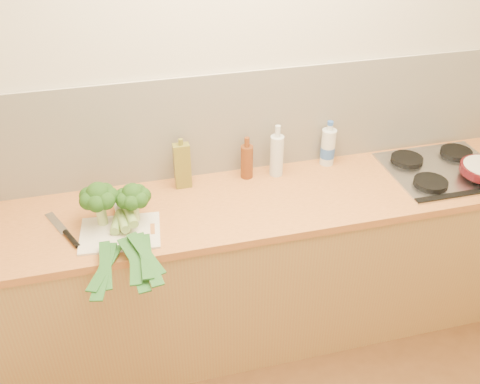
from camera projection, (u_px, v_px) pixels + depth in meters
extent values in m
plane|color=beige|center=(242.00, 98.00, 2.63)|extent=(3.50, 0.00, 3.50)
cube|color=silver|center=(243.00, 123.00, 2.70)|extent=(3.20, 0.02, 0.54)
cube|color=#AB8747|center=(256.00, 270.00, 2.87)|extent=(3.20, 0.60, 0.86)
cube|color=#D4823E|center=(257.00, 201.00, 2.62)|extent=(3.20, 0.62, 0.04)
cube|color=silver|center=(443.00, 170.00, 2.82)|extent=(0.58, 0.50, 0.01)
cube|color=black|center=(469.00, 193.00, 2.63)|extent=(0.58, 0.04, 0.01)
cylinder|color=black|center=(431.00, 183.00, 2.68)|extent=(0.17, 0.17, 0.03)
cylinder|color=black|center=(407.00, 159.00, 2.87)|extent=(0.17, 0.17, 0.03)
cylinder|color=black|center=(456.00, 153.00, 2.93)|extent=(0.17, 0.17, 0.03)
cube|color=#EEE4CF|center=(120.00, 233.00, 2.38)|extent=(0.37, 0.29, 0.01)
cylinder|color=#ACC171|center=(102.00, 215.00, 2.40)|extent=(0.05, 0.05, 0.09)
sphere|color=black|center=(98.00, 194.00, 2.34)|extent=(0.11, 0.11, 0.11)
sphere|color=black|center=(110.00, 196.00, 2.36)|extent=(0.08, 0.08, 0.08)
sphere|color=black|center=(105.00, 191.00, 2.38)|extent=(0.08, 0.08, 0.08)
sphere|color=black|center=(96.00, 192.00, 2.38)|extent=(0.08, 0.08, 0.08)
sphere|color=black|center=(88.00, 196.00, 2.36)|extent=(0.08, 0.08, 0.08)
sphere|color=black|center=(88.00, 201.00, 2.32)|extent=(0.08, 0.08, 0.08)
sphere|color=black|center=(96.00, 203.00, 2.31)|extent=(0.08, 0.08, 0.08)
sphere|color=black|center=(106.00, 201.00, 2.32)|extent=(0.08, 0.08, 0.08)
cylinder|color=#ACC171|center=(135.00, 212.00, 2.43)|extent=(0.04, 0.04, 0.08)
sphere|color=black|center=(133.00, 194.00, 2.37)|extent=(0.10, 0.10, 0.10)
sphere|color=black|center=(143.00, 196.00, 2.39)|extent=(0.07, 0.07, 0.07)
sphere|color=black|center=(139.00, 192.00, 2.41)|extent=(0.07, 0.07, 0.07)
sphere|color=black|center=(130.00, 192.00, 2.41)|extent=(0.07, 0.07, 0.07)
sphere|color=black|center=(123.00, 196.00, 2.39)|extent=(0.07, 0.07, 0.07)
sphere|color=black|center=(124.00, 201.00, 2.36)|extent=(0.07, 0.07, 0.07)
sphere|color=black|center=(131.00, 203.00, 2.34)|extent=(0.07, 0.07, 0.07)
sphere|color=black|center=(140.00, 200.00, 2.36)|extent=(0.07, 0.07, 0.07)
cylinder|color=white|center=(122.00, 203.00, 2.52)|extent=(0.07, 0.13, 0.04)
cylinder|color=#80A552|center=(117.00, 221.00, 2.40)|extent=(0.08, 0.16, 0.04)
cube|color=#1B491A|center=(105.00, 267.00, 2.15)|extent=(0.16, 0.29, 0.02)
cube|color=#1B491A|center=(104.00, 270.00, 2.13)|extent=(0.12, 0.34, 0.01)
cube|color=#1B491A|center=(105.00, 265.00, 2.15)|extent=(0.05, 0.28, 0.02)
cylinder|color=white|center=(118.00, 206.00, 2.47)|extent=(0.05, 0.11, 0.04)
cylinder|color=#80A552|center=(123.00, 221.00, 2.37)|extent=(0.06, 0.14, 0.04)
cube|color=#1B491A|center=(136.00, 261.00, 2.15)|extent=(0.07, 0.30, 0.02)
cube|color=#1B491A|center=(136.00, 264.00, 2.13)|extent=(0.09, 0.34, 0.01)
cube|color=#1B491A|center=(135.00, 259.00, 2.16)|extent=(0.13, 0.28, 0.02)
cylinder|color=white|center=(124.00, 200.00, 2.47)|extent=(0.06, 0.12, 0.04)
cylinder|color=#80A552|center=(130.00, 215.00, 2.38)|extent=(0.06, 0.15, 0.04)
cube|color=#1B491A|center=(146.00, 256.00, 2.15)|extent=(0.06, 0.30, 0.02)
cube|color=#1B491A|center=(147.00, 258.00, 2.13)|extent=(0.10, 0.34, 0.01)
cube|color=#1B491A|center=(146.00, 253.00, 2.16)|extent=(0.13, 0.28, 0.02)
cube|color=silver|center=(57.00, 223.00, 2.44)|extent=(0.12, 0.19, 0.00)
cylinder|color=black|center=(71.00, 239.00, 2.33)|extent=(0.08, 0.13, 0.02)
cube|color=olive|center=(182.00, 166.00, 2.64)|extent=(0.08, 0.05, 0.24)
cylinder|color=olive|center=(181.00, 142.00, 2.56)|extent=(0.02, 0.02, 0.03)
cylinder|color=silver|center=(277.00, 156.00, 2.74)|extent=(0.07, 0.07, 0.22)
cylinder|color=silver|center=(278.00, 131.00, 2.66)|extent=(0.03, 0.03, 0.06)
cylinder|color=#643013|center=(247.00, 162.00, 2.73)|extent=(0.06, 0.06, 0.18)
cylinder|color=#643013|center=(247.00, 142.00, 2.66)|extent=(0.03, 0.03, 0.05)
cylinder|color=silver|center=(328.00, 147.00, 2.83)|extent=(0.08, 0.08, 0.20)
cylinder|color=silver|center=(330.00, 127.00, 2.77)|extent=(0.03, 0.03, 0.03)
cylinder|color=#2F5AB1|center=(327.00, 152.00, 2.85)|extent=(0.08, 0.08, 0.06)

